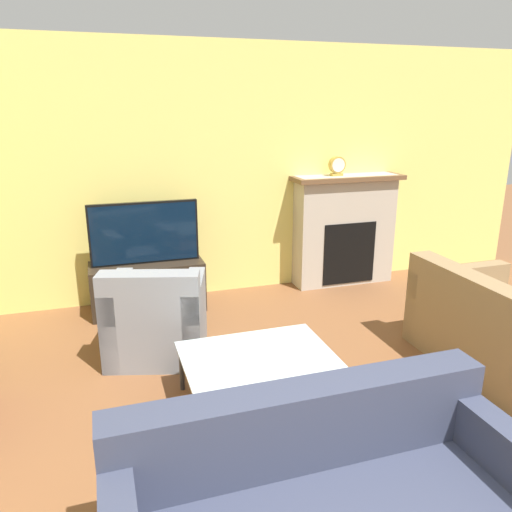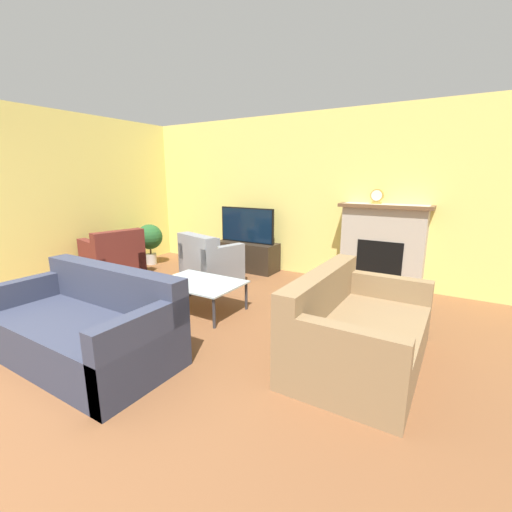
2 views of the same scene
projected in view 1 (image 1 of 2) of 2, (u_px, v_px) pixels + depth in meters
wall_back at (185, 174)px, 5.29m from camera, size 8.54×0.06×2.70m
fireplace at (344, 228)px, 5.85m from camera, size 1.30×0.37×1.29m
tv_stand at (148, 286)px, 5.16m from camera, size 1.14×0.46×0.51m
tv at (144, 233)px, 4.99m from camera, size 1.08×0.06×0.63m
armchair_accent at (156, 322)px, 4.18m from camera, size 0.95×0.92×0.82m
coffee_table at (257, 358)px, 3.50m from camera, size 1.05×0.75×0.38m
mantel_clock at (337, 166)px, 5.60m from camera, size 0.19×0.07×0.22m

